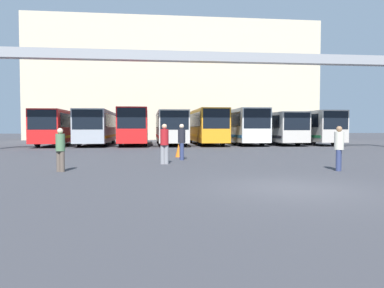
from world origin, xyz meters
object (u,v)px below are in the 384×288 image
pedestrian_near_right (164,143)px  pedestrian_mid_left (339,147)px  bus_slot_6 (275,127)px  bus_slot_0 (58,126)px  pedestrian_far_center (182,141)px  bus_slot_1 (98,126)px  bus_slot_3 (170,126)px  bus_slot_5 (242,125)px  bus_slot_2 (134,125)px  bus_slot_7 (310,126)px  bus_slot_4 (205,125)px  traffic_cone (179,150)px  pedestrian_near_center (60,149)px

pedestrian_near_right → pedestrian_mid_left: 7.30m
bus_slot_6 → bus_slot_0: bearing=-179.7°
pedestrian_far_center → pedestrian_mid_left: pedestrian_far_center is taller
bus_slot_1 → pedestrian_far_center: size_ratio=6.65×
bus_slot_3 → bus_slot_6: (10.41, -0.61, -0.06)m
bus_slot_5 → bus_slot_2: bearing=175.2°
bus_slot_6 → bus_slot_2: bearing=178.2°
bus_slot_3 → bus_slot_0: bearing=-176.0°
pedestrian_far_center → pedestrian_mid_left: bearing=42.2°
bus_slot_1 → bus_slot_7: size_ratio=1.17×
bus_slot_0 → bus_slot_6: (20.83, 0.12, -0.07)m
bus_slot_4 → bus_slot_5: size_ratio=1.22×
bus_slot_0 → bus_slot_7: size_ratio=1.03×
bus_slot_3 → traffic_cone: (-0.44, -15.77, -1.44)m
bus_slot_4 → bus_slot_5: bearing=-17.5°
bus_slot_5 → traffic_cone: bus_slot_5 is taller
bus_slot_3 → bus_slot_7: 13.91m
bus_slot_3 → bus_slot_4: (3.47, 0.06, 0.10)m
bus_slot_6 → traffic_cone: bus_slot_6 is taller
bus_slot_3 → bus_slot_4: bearing=1.1°
bus_slot_3 → bus_slot_6: 10.43m
bus_slot_6 → pedestrian_near_right: bearing=-121.7°
bus_slot_3 → pedestrian_far_center: size_ratio=6.69×
bus_slot_3 → pedestrian_far_center: bus_slot_3 is taller
bus_slot_6 → pedestrian_near_center: 26.78m
bus_slot_4 → bus_slot_5: (3.47, -1.09, 0.01)m
bus_slot_1 → bus_slot_2: bus_slot_2 is taller
bus_slot_3 → pedestrian_near_center: 22.88m
bus_slot_1 → pedestrian_near_center: size_ratio=7.48×
pedestrian_near_right → traffic_cone: 4.16m
bus_slot_0 → traffic_cone: 18.10m
bus_slot_5 → bus_slot_6: (3.47, 0.42, -0.17)m
pedestrian_near_right → pedestrian_near_center: bearing=38.5°
pedestrian_far_center → bus_slot_6: bearing=144.5°
bus_slot_0 → traffic_cone: bus_slot_0 is taller
bus_slot_7 → traffic_cone: bearing=-133.9°
bus_slot_2 → bus_slot_7: size_ratio=1.14×
bus_slot_3 → pedestrian_mid_left: bus_slot_3 is taller
bus_slot_2 → pedestrian_far_center: 17.82m
bus_slot_2 → bus_slot_7: bus_slot_2 is taller
bus_slot_7 → pedestrian_far_center: size_ratio=5.70×
bus_slot_7 → pedestrian_mid_left: 23.95m
bus_slot_1 → bus_slot_3: size_ratio=1.00×
bus_slot_5 → pedestrian_near_center: 24.53m
bus_slot_7 → bus_slot_5: bearing=-179.0°
bus_slot_6 → pedestrian_near_right: bus_slot_6 is taller
pedestrian_far_center → traffic_cone: bearing=177.0°
bus_slot_3 → pedestrian_near_right: bus_slot_3 is taller
bus_slot_7 → pedestrian_far_center: bus_slot_7 is taller
pedestrian_near_right → pedestrian_mid_left: size_ratio=1.06×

